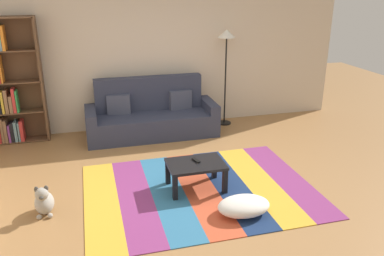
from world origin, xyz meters
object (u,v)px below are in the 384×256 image
Objects in this scene: couch at (152,116)px; coffee_table at (196,167)px; tv_remote at (196,160)px; pouf at (244,206)px; dog at (44,201)px; standing_lamp at (226,46)px; bookshelf at (7,86)px.

couch is 2.13m from coffee_table.
coffee_table is at bearing -125.20° from tv_remote.
tv_remote is (-0.36, 0.80, 0.27)m from pouf.
coffee_table is at bearing 3.53° from dog.
pouf is at bearing -105.42° from standing_lamp.
tv_remote is at bearing 114.13° from pouf.
standing_lamp is at bearing 74.58° from pouf.
dog is 0.22× the size of standing_lamp.
bookshelf is at bearing 136.59° from coffee_table.
couch reaches higher than pouf.
pouf is 2.34m from dog.
dog is at bearing -75.39° from bookshelf.
couch reaches higher than dog.
dog is (0.65, -2.51, -0.81)m from bookshelf.
standing_lamp is (1.22, 2.31, 1.17)m from coffee_table.
dog is (-1.88, -0.12, -0.15)m from coffee_table.
standing_lamp is (0.84, 3.06, 1.37)m from pouf.
pouf is (0.37, -0.74, -0.20)m from coffee_table.
dog reaches higher than pouf.
coffee_table is 1.17× the size of pouf.
bookshelf is 3.30× the size of pouf.
standing_lamp is at bearing 38.15° from dog.
tv_remote is at bearing 71.54° from coffee_table.
couch is 2.41m from bookshelf.
standing_lamp is at bearing 62.25° from coffee_table.
coffee_table is (0.22, -2.11, -0.03)m from couch.
bookshelf is at bearing 120.70° from tv_remote.
coffee_table is at bearing -117.75° from standing_lamp.
bookshelf is at bearing 173.12° from couch.
tv_remote reaches higher than coffee_table.
pouf is (2.90, -3.14, -0.86)m from bookshelf.
standing_lamp is at bearing 45.30° from tv_remote.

